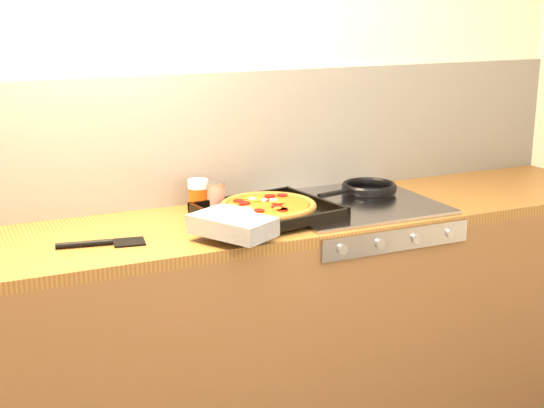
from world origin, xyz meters
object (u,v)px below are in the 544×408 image
juice_glass (198,196)px  frying_pan (368,189)px  tomato_can (214,197)px  pizza_on_tray (257,212)px

juice_glass → frying_pan: bearing=-6.4°
frying_pan → tomato_can: size_ratio=3.43×
frying_pan → tomato_can: (-0.63, 0.07, 0.02)m
tomato_can → pizza_on_tray: bearing=-72.5°
frying_pan → juice_glass: (-0.69, 0.08, 0.03)m
frying_pan → juice_glass: 0.69m
frying_pan → juice_glass: bearing=173.6°
pizza_on_tray → frying_pan: 0.58m
pizza_on_tray → juice_glass: (-0.13, 0.24, 0.02)m
pizza_on_tray → tomato_can: tomato_can is taller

